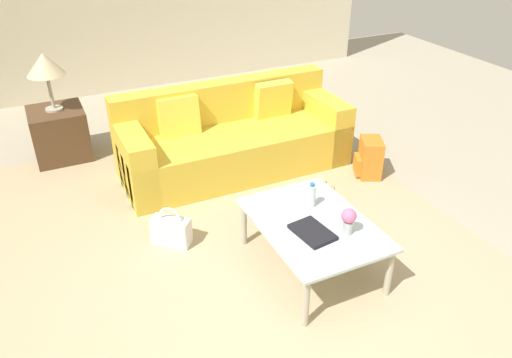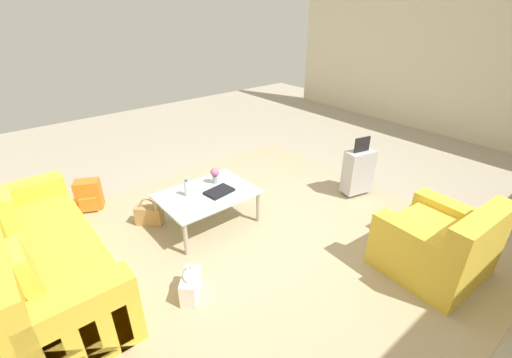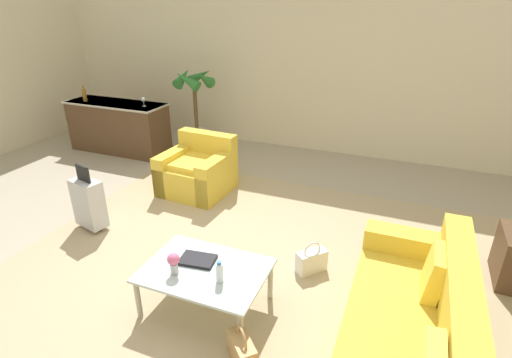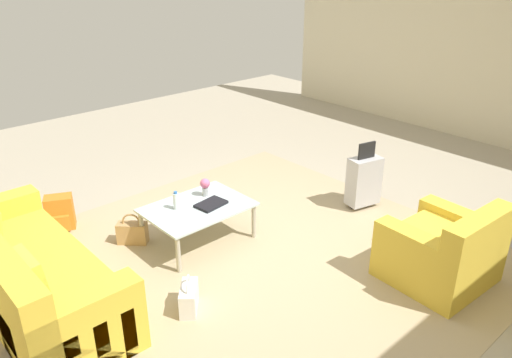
{
  "view_description": "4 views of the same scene",
  "coord_description": "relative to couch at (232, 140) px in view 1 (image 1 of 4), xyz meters",
  "views": [
    {
      "loc": [
        -2.16,
        1.19,
        2.58
      ],
      "look_at": [
        0.69,
        -0.17,
        0.74
      ],
      "focal_mm": 35.0,
      "sensor_mm": 36.0,
      "label": 1
    },
    {
      "loc": [
        2.18,
        2.56,
        2.42
      ],
      "look_at": [
        0.28,
        0.27,
        0.88
      ],
      "focal_mm": 24.0,
      "sensor_mm": 36.0,
      "label": 2
    },
    {
      "loc": [
        1.92,
        -3.02,
        2.65
      ],
      "look_at": [
        0.62,
        0.17,
        1.07
      ],
      "focal_mm": 28.0,
      "sensor_mm": 36.0,
      "label": 3
    },
    {
      "loc": [
        3.12,
        3.43,
        2.89
      ],
      "look_at": [
        0.17,
        0.18,
        0.91
      ],
      "focal_mm": 35.0,
      "sensor_mm": 36.0,
      "label": 4
    }
  ],
  "objects": [
    {
      "name": "handbag_white",
      "position": [
        -1.03,
        0.99,
        -0.18
      ],
      "size": [
        0.32,
        0.33,
        0.36
      ],
      "color": "white",
      "rests_on": "ground"
    },
    {
      "name": "backpack_orange",
      "position": [
        -0.79,
        -1.19,
        -0.11
      ],
      "size": [
        0.36,
        0.34,
        0.4
      ],
      "color": "orange",
      "rests_on": "ground"
    },
    {
      "name": "area_rug",
      "position": [
        -1.59,
        0.8,
        -0.3
      ],
      "size": [
        5.2,
        4.4,
        0.01
      ],
      "primitive_type": "cube",
      "color": "tan",
      "rests_on": "ground"
    },
    {
      "name": "couch",
      "position": [
        0.0,
        0.0,
        0.0
      ],
      "size": [
        0.88,
        2.32,
        0.86
      ],
      "color": "gold",
      "rests_on": "ground"
    },
    {
      "name": "table_lamp",
      "position": [
        1.01,
        1.6,
        0.73
      ],
      "size": [
        0.38,
        0.38,
        0.61
      ],
      "color": "#ADA899",
      "rests_on": "side_table"
    },
    {
      "name": "side_table",
      "position": [
        1.01,
        1.6,
        -0.03
      ],
      "size": [
        0.56,
        0.56,
        0.55
      ],
      "primitive_type": "cube",
      "color": "#513823",
      "rests_on": "ground"
    },
    {
      "name": "water_bottle",
      "position": [
        -1.59,
        -0.0,
        0.22
      ],
      "size": [
        0.06,
        0.06,
        0.2
      ],
      "color": "silver",
      "rests_on": "coffee_table"
    },
    {
      "name": "ground_plane",
      "position": [
        -2.19,
        0.6,
        -0.31
      ],
      "size": [
        12.0,
        12.0,
        0.0
      ],
      "primitive_type": "plane",
      "color": "#A89E89"
    },
    {
      "name": "coffee_table_book",
      "position": [
        -1.91,
        0.18,
        0.14
      ],
      "size": [
        0.35,
        0.26,
        0.03
      ],
      "primitive_type": "cube",
      "rotation": [
        0.0,
        0.0,
        0.13
      ],
      "color": "black",
      "rests_on": "coffee_table"
    },
    {
      "name": "handbag_tan",
      "position": [
        -1.23,
        -0.36,
        -0.18
      ],
      "size": [
        0.32,
        0.33,
        0.36
      ],
      "color": "tan",
      "rests_on": "ground"
    },
    {
      "name": "coffee_table",
      "position": [
        -1.79,
        0.1,
        0.08
      ],
      "size": [
        1.1,
        0.79,
        0.43
      ],
      "color": "silver",
      "rests_on": "ground"
    },
    {
      "name": "flower_vase",
      "position": [
        -2.01,
        -0.05,
        0.25
      ],
      "size": [
        0.11,
        0.11,
        0.21
      ],
      "color": "#B2B7BC",
      "rests_on": "coffee_table"
    }
  ]
}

